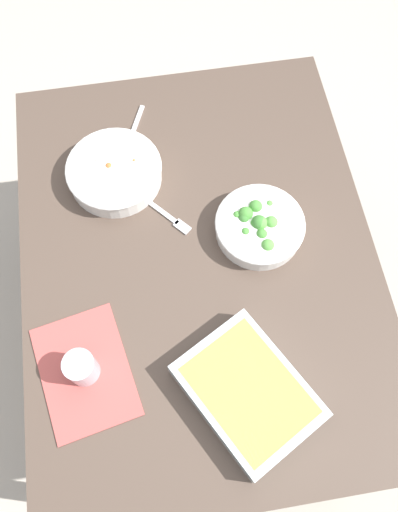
{
  "coord_description": "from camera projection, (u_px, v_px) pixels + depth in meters",
  "views": [
    {
      "loc": [
        -0.52,
        0.08,
        1.96
      ],
      "look_at": [
        0.0,
        0.0,
        0.74
      ],
      "focal_mm": 36.75,
      "sensor_mm": 36.0,
      "label": 1
    }
  ],
  "objects": [
    {
      "name": "dining_table",
      "position": [
        199.0,
        269.0,
        1.41
      ],
      "size": [
        1.2,
        0.9,
        0.74
      ],
      "color": "#4C3D33",
      "rests_on": "ground_plane"
    },
    {
      "name": "spoon_by_stew",
      "position": [
        131.0,
        137.0,
        1.47
      ],
      "size": [
        0.17,
        0.09,
        0.01
      ],
      "color": "silver",
      "rests_on": "dining_table"
    },
    {
      "name": "placemat",
      "position": [
        85.0,
        371.0,
        1.21
      ],
      "size": [
        0.31,
        0.25,
        0.0
      ],
      "primitive_type": "cube",
      "rotation": [
        0.0,
        0.0,
        0.2
      ],
      "color": "#B24C47",
      "rests_on": "dining_table"
    },
    {
      "name": "fork_on_table",
      "position": [
        167.0,
        215.0,
        1.37
      ],
      "size": [
        0.14,
        0.13,
        0.01
      ],
      "color": "silver",
      "rests_on": "dining_table"
    },
    {
      "name": "stew_bowl",
      "position": [
        114.0,
        172.0,
        1.39
      ],
      "size": [
        0.26,
        0.26,
        0.06
      ],
      "color": "silver",
      "rests_on": "dining_table"
    },
    {
      "name": "broccoli_bowl",
      "position": [
        259.0,
        226.0,
        1.33
      ],
      "size": [
        0.23,
        0.23,
        0.07
      ],
      "color": "silver",
      "rests_on": "dining_table"
    },
    {
      "name": "ground_plane",
      "position": [
        199.0,
        332.0,
        2.01
      ],
      "size": [
        6.0,
        6.0,
        0.0
      ],
      "primitive_type": "plane",
      "color": "#B2A899"
    },
    {
      "name": "baking_dish",
      "position": [
        248.0,
        392.0,
        1.16
      ],
      "size": [
        0.37,
        0.34,
        0.06
      ],
      "color": "silver",
      "rests_on": "dining_table"
    },
    {
      "name": "drink_cup",
      "position": [
        82.0,
        368.0,
        1.18
      ],
      "size": [
        0.07,
        0.07,
        0.08
      ],
      "color": "#B2BCC6",
      "rests_on": "dining_table"
    }
  ]
}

